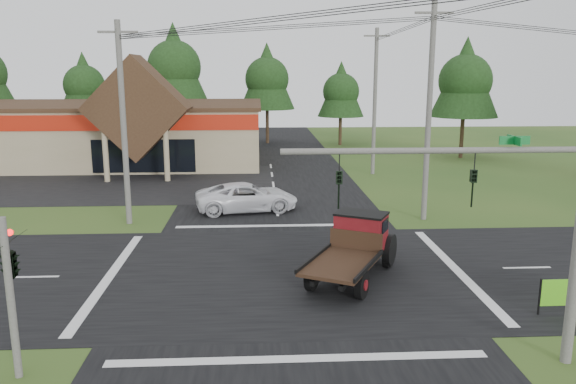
{
  "coord_description": "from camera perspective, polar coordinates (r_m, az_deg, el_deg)",
  "views": [
    {
      "loc": [
        -1.05,
        -21.46,
        7.97
      ],
      "look_at": [
        0.38,
        5.31,
        2.2
      ],
      "focal_mm": 35.0,
      "sensor_mm": 36.0,
      "label": 1
    }
  ],
  "objects": [
    {
      "name": "tree_side_ne",
      "position": [
        54.87,
        17.59,
        10.98
      ],
      "size": [
        6.16,
        6.16,
        11.11
      ],
      "color": "#332316",
      "rests_on": "ground"
    },
    {
      "name": "tree_row_b",
      "position": [
        66.24,
        -20.02,
        10.34
      ],
      "size": [
        5.6,
        5.6,
        10.1
      ],
      "color": "#332316",
      "rests_on": "ground"
    },
    {
      "name": "parking_apron",
      "position": [
        43.22,
        -20.43,
        0.77
      ],
      "size": [
        28.0,
        14.0,
        0.02
      ],
      "primitive_type": "cube",
      "color": "black",
      "rests_on": "ground"
    },
    {
      "name": "utility_pole_ne",
      "position": [
        30.89,
        14.13,
        7.93
      ],
      "size": [
        2.0,
        0.3,
        11.5
      ],
      "color": "#595651",
      "rests_on": "ground"
    },
    {
      "name": "ground",
      "position": [
        22.92,
        -0.24,
        -8.21
      ],
      "size": [
        120.0,
        120.0,
        0.0
      ],
      "primitive_type": "plane",
      "color": "#2C4E1C",
      "rests_on": "ground"
    },
    {
      "name": "tree_row_e",
      "position": [
        62.15,
        5.41,
        10.32
      ],
      "size": [
        5.04,
        5.04,
        9.09
      ],
      "color": "#332316",
      "rests_on": "ground"
    },
    {
      "name": "traffic_signal_mast",
      "position": [
        15.96,
        22.55,
        -1.64
      ],
      "size": [
        8.12,
        0.24,
        7.0
      ],
      "color": "#595651",
      "rests_on": "ground"
    },
    {
      "name": "road_ew",
      "position": [
        22.91,
        -0.24,
        -8.18
      ],
      "size": [
        120.0,
        12.0,
        0.02
      ],
      "primitive_type": "cube",
      "color": "black",
      "rests_on": "ground"
    },
    {
      "name": "road_ns",
      "position": [
        22.91,
        -0.24,
        -8.18
      ],
      "size": [
        12.0,
        120.0,
        0.02
      ],
      "primitive_type": "cube",
      "color": "black",
      "rests_on": "ground"
    },
    {
      "name": "utility_pole_nw",
      "position": [
        30.38,
        -16.38,
        6.78
      ],
      "size": [
        2.0,
        0.3,
        10.5
      ],
      "color": "#595651",
      "rests_on": "ground"
    },
    {
      "name": "utility_pole_n",
      "position": [
        44.45,
        8.81,
        9.14
      ],
      "size": [
        2.0,
        0.3,
        11.2
      ],
      "color": "#595651",
      "rests_on": "ground"
    },
    {
      "name": "tree_row_c",
      "position": [
        63.1,
        -11.49,
        12.6
      ],
      "size": [
        7.28,
        7.28,
        13.13
      ],
      "color": "#332316",
      "rests_on": "ground"
    },
    {
      "name": "antique_flatbed_truck",
      "position": [
        22.0,
        6.49,
        -5.77
      ],
      "size": [
        4.71,
        6.25,
        2.46
      ],
      "primitive_type": null,
      "rotation": [
        0.0,
        0.0,
        -0.48
      ],
      "color": "#5B0D11",
      "rests_on": "ground"
    },
    {
      "name": "tree_row_d",
      "position": [
        63.47,
        -2.15,
        11.61
      ],
      "size": [
        6.16,
        6.16,
        11.11
      ],
      "color": "#332316",
      "rests_on": "ground"
    },
    {
      "name": "white_pickup",
      "position": [
        32.7,
        -4.2,
        -0.52
      ],
      "size": [
        6.26,
        3.67,
        1.64
      ],
      "primitive_type": "imported",
      "rotation": [
        0.0,
        0.0,
        1.74
      ],
      "color": "white",
      "rests_on": "ground"
    },
    {
      "name": "cvs_building",
      "position": [
        53.34,
        -19.09,
        5.91
      ],
      "size": [
        30.4,
        18.2,
        9.19
      ],
      "color": "tan",
      "rests_on": "ground"
    },
    {
      "name": "traffic_signal_corner",
      "position": [
        16.16,
        -26.54,
        -5.15
      ],
      "size": [
        0.53,
        2.48,
        4.4
      ],
      "color": "#595651",
      "rests_on": "ground"
    }
  ]
}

